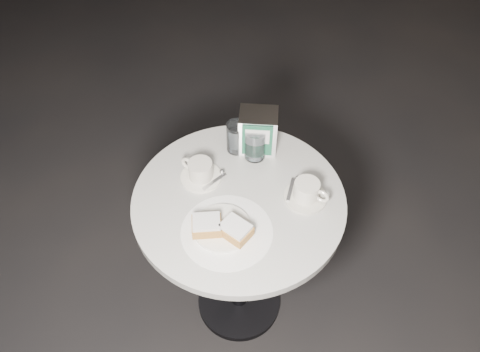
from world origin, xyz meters
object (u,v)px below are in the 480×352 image
(cafe_table, at_px, (239,232))
(coffee_cup_left, at_px, (200,171))
(water_glass_left, at_px, (237,137))
(napkin_dispenser, at_px, (258,131))
(coffee_cup_right, at_px, (307,192))
(beignet_plate, at_px, (222,228))
(water_glass_right, at_px, (255,144))

(cafe_table, xyz_separation_m, coffee_cup_left, (-0.14, 0.06, 0.23))
(water_glass_left, bearing_deg, napkin_dispenser, 19.11)
(coffee_cup_right, bearing_deg, water_glass_left, 164.41)
(beignet_plate, distance_m, napkin_dispenser, 0.39)
(coffee_cup_right, bearing_deg, water_glass_right, 159.67)
(cafe_table, relative_size, water_glass_left, 6.47)
(water_glass_right, bearing_deg, water_glass_left, 162.49)
(coffee_cup_right, bearing_deg, napkin_dispenser, 152.04)
(coffee_cup_left, bearing_deg, beignet_plate, -39.65)
(coffee_cup_right, xyz_separation_m, napkin_dispenser, (-0.19, 0.20, 0.05))
(cafe_table, height_order, coffee_cup_left, coffee_cup_left)
(coffee_cup_left, xyz_separation_m, napkin_dispenser, (0.16, 0.18, 0.05))
(cafe_table, bearing_deg, beignet_plate, -100.06)
(coffee_cup_left, bearing_deg, napkin_dispenser, 68.54)
(water_glass_left, relative_size, napkin_dispenser, 0.75)
(coffee_cup_left, bearing_deg, water_glass_right, 60.39)
(coffee_cup_right, relative_size, napkin_dispenser, 1.16)
(cafe_table, bearing_deg, napkin_dispenser, 85.33)
(coffee_cup_left, height_order, coffee_cup_right, same)
(coffee_cup_right, height_order, water_glass_left, water_glass_left)
(beignet_plate, relative_size, coffee_cup_left, 1.11)
(beignet_plate, height_order, coffee_cup_right, coffee_cup_right)
(cafe_table, height_order, water_glass_left, water_glass_left)
(coffee_cup_left, distance_m, napkin_dispenser, 0.25)
(water_glass_left, relative_size, water_glass_right, 0.96)
(cafe_table, distance_m, napkin_dispenser, 0.37)
(cafe_table, bearing_deg, water_glass_right, 84.64)
(coffee_cup_left, height_order, napkin_dispenser, napkin_dispenser)
(coffee_cup_left, distance_m, water_glass_left, 0.18)
(cafe_table, distance_m, beignet_plate, 0.26)
(coffee_cup_right, relative_size, water_glass_left, 1.54)
(beignet_plate, relative_size, coffee_cup_right, 1.11)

